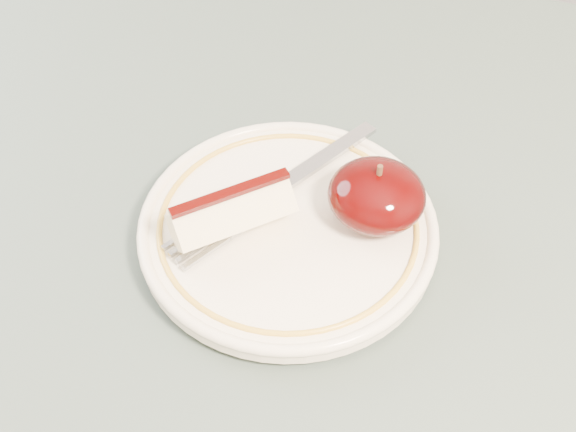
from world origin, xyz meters
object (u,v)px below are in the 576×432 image
(plate, at_px, (288,229))
(fork, at_px, (273,192))
(apple_half, at_px, (377,195))
(table, at_px, (137,362))

(plate, xyz_separation_m, fork, (-0.02, 0.02, 0.01))
(apple_half, distance_m, fork, 0.08)
(table, height_order, fork, fork)
(apple_half, height_order, fork, apple_half)
(plate, distance_m, apple_half, 0.07)
(table, relative_size, fork, 5.03)
(plate, bearing_deg, table, -140.33)
(table, distance_m, fork, 0.17)
(apple_half, relative_size, fork, 0.39)
(plate, relative_size, fork, 1.22)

